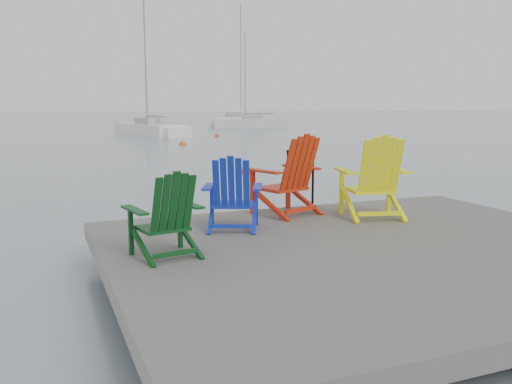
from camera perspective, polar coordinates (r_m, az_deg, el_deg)
name	(u,v)px	position (r m, az deg, el deg)	size (l,w,h in m)	color
ground	(376,287)	(6.50, 12.48, -9.72)	(400.00, 400.00, 0.00)	gray
dock	(377,258)	(6.39, 12.59, -6.77)	(6.00, 5.00, 1.40)	#302D2B
handrail	(300,173)	(8.46, 4.70, 2.05)	(0.48, 0.04, 0.90)	black
chair_green	(167,215)	(5.67, -9.39, -2.36)	(0.81, 0.76, 0.90)	#0A3913
chair_blue	(232,193)	(6.85, -2.50, -0.12)	(0.92, 0.88, 0.94)	#1029AD
chair_red	(289,175)	(7.82, 3.46, 1.78)	(1.09, 1.04, 1.15)	red
chair_yellow	(375,177)	(7.75, 12.39, 1.53)	(1.07, 1.01, 1.15)	#F5F80D
sailboat_near	(150,130)	(40.18, -11.09, 6.43)	(3.98, 9.25, 12.31)	white
sailboat_mid	(239,121)	(64.49, -1.78, 7.51)	(9.00, 9.33, 13.97)	white
sailboat_far	(249,124)	(53.23, -0.75, 7.20)	(6.87, 3.83, 9.43)	silver
buoy_a	(246,173)	(16.84, -1.01, 1.99)	(0.41, 0.41, 0.41)	red
buoy_b	(183,145)	(29.38, -7.73, 4.92)	(0.39, 0.39, 0.39)	#E1550D
buoy_c	(217,137)	(37.37, -4.11, 5.85)	(0.36, 0.36, 0.36)	#F3340E
buoy_d	(178,135)	(40.22, -8.26, 6.00)	(0.35, 0.35, 0.35)	red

